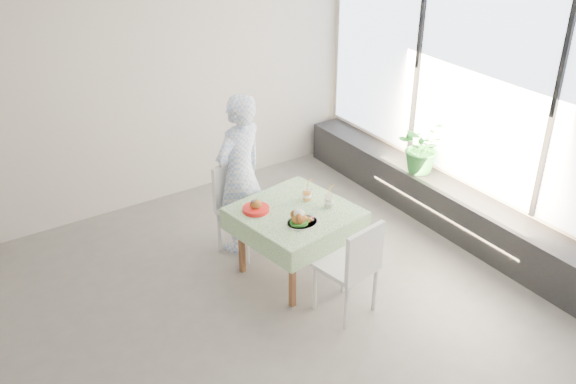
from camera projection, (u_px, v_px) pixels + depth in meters
floor at (236, 314)px, 6.00m from camera, size 6.00×6.00×0.00m
ceiling at (221, 12)px, 4.66m from camera, size 6.00×6.00×0.00m
wall_back at (121, 96)px, 7.16m from camera, size 6.00×0.02×2.80m
wall_front at (452, 359)px, 3.50m from camera, size 6.00×0.02×2.80m
wall_right at (478, 110)px, 6.78m from camera, size 0.02×5.00×2.80m
window_pane at (480, 88)px, 6.65m from camera, size 0.01×4.80×2.18m
window_ledge at (452, 209)px, 7.24m from camera, size 0.40×4.80×0.50m
cafe_table at (295, 235)px, 6.36m from camera, size 1.18×1.18×0.74m
chair_far at (244, 225)px, 6.83m from camera, size 0.58×0.58×0.98m
chair_near at (347, 284)px, 5.92m from camera, size 0.53×0.53×0.97m
diner at (240, 174)px, 6.62m from camera, size 0.73×0.59×1.74m
main_dish at (300, 219)px, 5.97m from camera, size 0.31×0.31×0.16m
juice_cup_orange at (307, 195)px, 6.38m from camera, size 0.09×0.09×0.25m
juice_cup_lemonade at (329, 201)px, 6.26m from camera, size 0.09×0.09×0.26m
second_dish at (256, 208)px, 6.20m from camera, size 0.26×0.26×0.12m
potted_plant at (421, 146)px, 7.38m from camera, size 0.72×0.68×0.63m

